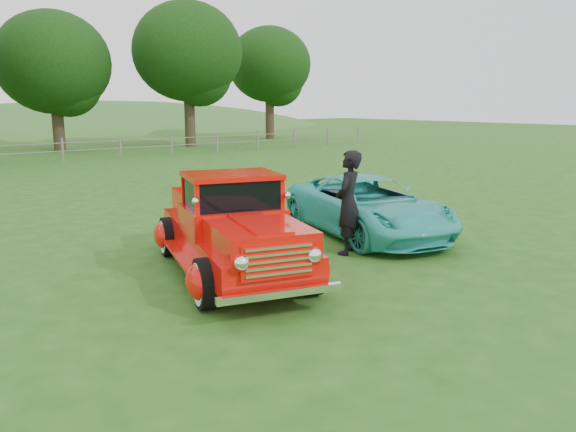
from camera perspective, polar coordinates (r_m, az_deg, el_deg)
ground at (r=9.51m, az=1.30°, el=-6.55°), size 140.00×140.00×0.00m
tree_near_east at (r=37.58m, az=-22.75°, el=14.15°), size 6.80×6.80×8.33m
tree_mid_east at (r=38.92m, az=-10.17°, el=16.09°), size 7.20×7.20×9.44m
tree_far_east at (r=46.32m, az=-1.90°, el=15.10°), size 6.60×6.60×8.86m
red_pickup at (r=9.73m, az=-5.77°, el=-1.34°), size 3.27×5.28×1.78m
teal_sedan at (r=12.69m, az=8.11°, el=0.99°), size 3.31×5.13×1.32m
man at (r=11.01m, az=6.13°, el=1.35°), size 0.88×0.77×2.04m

